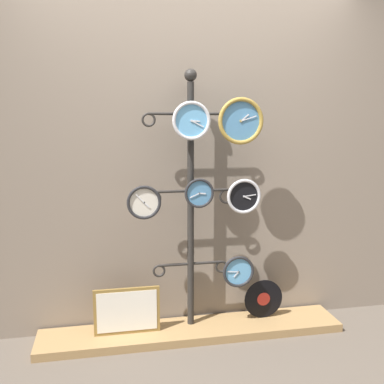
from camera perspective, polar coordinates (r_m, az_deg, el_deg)
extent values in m
plane|color=brown|center=(3.14, 1.37, -20.51)|extent=(12.00, 12.00, 0.00)
cube|color=gray|center=(3.28, -0.72, 6.50)|extent=(4.40, 0.04, 2.80)
cube|color=#9E7A4C|center=(3.43, 0.03, -17.20)|extent=(2.20, 0.36, 0.06)
cylinder|color=#282623|center=(3.49, -0.17, -17.06)|extent=(0.38, 0.38, 0.02)
cylinder|color=#282623|center=(3.19, -0.18, -2.39)|extent=(0.05, 0.05, 1.79)
sphere|color=#282623|center=(3.13, -0.19, 14.63)|extent=(0.09, 0.09, 0.09)
cylinder|color=#282623|center=(3.10, -2.84, 9.90)|extent=(0.29, 0.02, 0.02)
torus|color=#282623|center=(3.08, -5.53, 9.12)|extent=(0.10, 0.02, 0.10)
cylinder|color=#282623|center=(3.15, 2.43, 9.90)|extent=(0.29, 0.02, 0.02)
torus|color=#282623|center=(3.19, 4.98, 9.14)|extent=(0.10, 0.02, 0.10)
cylinder|color=#282623|center=(3.14, -2.54, 0.07)|extent=(0.26, 0.02, 0.02)
torus|color=#282623|center=(3.13, -4.91, -0.87)|extent=(0.11, 0.02, 0.11)
cylinder|color=#282623|center=(3.19, 2.15, 0.22)|extent=(0.26, 0.02, 0.02)
torus|color=#282623|center=(3.23, 4.41, -0.54)|extent=(0.11, 0.02, 0.11)
cylinder|color=#282623|center=(3.28, -2.18, -9.22)|extent=(0.23, 0.02, 0.02)
torus|color=#282623|center=(3.27, -4.20, -9.97)|extent=(0.09, 0.02, 0.09)
cylinder|color=#282623|center=(3.32, 1.81, -8.97)|extent=(0.23, 0.02, 0.02)
torus|color=#282623|center=(3.36, 3.75, -9.45)|extent=(0.09, 0.02, 0.09)
cylinder|color=#60A8DB|center=(3.04, -0.12, 9.05)|extent=(0.24, 0.02, 0.24)
torus|color=silver|center=(3.02, -0.06, 9.04)|extent=(0.26, 0.02, 0.26)
cylinder|color=silver|center=(3.02, -0.06, 9.04)|extent=(0.01, 0.01, 0.01)
cube|color=silver|center=(3.03, 0.47, 9.00)|extent=(0.06, 0.00, 0.01)
cube|color=silver|center=(3.03, 0.72, 8.65)|extent=(0.09, 0.00, 0.05)
cylinder|color=#4C84B2|center=(3.12, 6.15, 8.96)|extent=(0.29, 0.02, 0.29)
torus|color=#A58438|center=(3.10, 6.24, 8.95)|extent=(0.32, 0.03, 0.32)
cylinder|color=#A58438|center=(3.11, 6.23, 8.95)|extent=(0.02, 0.01, 0.02)
cube|color=silver|center=(3.11, 6.73, 9.35)|extent=(0.06, 0.00, 0.05)
cube|color=silver|center=(3.12, 7.21, 9.25)|extent=(0.11, 0.00, 0.04)
cylinder|color=silver|center=(3.03, -6.14, -1.29)|extent=(0.21, 0.02, 0.21)
torus|color=#262628|center=(3.01, -6.11, -1.35)|extent=(0.23, 0.02, 0.23)
cylinder|color=#262628|center=(3.01, -6.11, -1.35)|extent=(0.01, 0.01, 0.01)
cube|color=silver|center=(3.02, -5.76, -1.67)|extent=(0.04, 0.00, 0.04)
cube|color=silver|center=(3.00, -6.64, -0.80)|extent=(0.06, 0.00, 0.07)
cylinder|color=#4C84B2|center=(3.10, 0.88, -0.12)|extent=(0.19, 0.02, 0.19)
torus|color=#262628|center=(3.08, 0.94, -0.16)|extent=(0.21, 0.02, 0.21)
cylinder|color=#262628|center=(3.08, 0.94, -0.16)|extent=(0.01, 0.01, 0.01)
cube|color=silver|center=(3.09, 1.35, -0.19)|extent=(0.05, 0.00, 0.01)
cube|color=silver|center=(3.08, 0.33, -0.45)|extent=(0.07, 0.00, 0.04)
cylinder|color=black|center=(3.20, 6.54, -0.52)|extent=(0.23, 0.02, 0.23)
torus|color=silver|center=(3.18, 6.63, -0.56)|extent=(0.25, 0.02, 0.25)
cylinder|color=silver|center=(3.18, 6.62, -0.56)|extent=(0.01, 0.01, 0.01)
cube|color=silver|center=(3.19, 7.05, -0.74)|extent=(0.05, 0.00, 0.03)
cube|color=silver|center=(3.19, 7.38, -0.45)|extent=(0.09, 0.00, 0.02)
cylinder|color=#60A8DB|center=(3.31, 5.85, -9.96)|extent=(0.21, 0.02, 0.21)
torus|color=#262628|center=(3.29, 5.93, -10.04)|extent=(0.23, 0.02, 0.23)
cylinder|color=#262628|center=(3.29, 5.93, -10.04)|extent=(0.01, 0.01, 0.01)
cube|color=silver|center=(3.29, 5.64, -10.38)|extent=(0.04, 0.00, 0.04)
cube|color=silver|center=(3.28, 5.24, -10.05)|extent=(0.08, 0.00, 0.01)
cylinder|color=black|center=(3.54, 9.06, -13.26)|extent=(0.30, 0.01, 0.30)
cylinder|color=red|center=(3.53, 9.09, -13.28)|extent=(0.10, 0.00, 0.10)
cube|color=olive|center=(3.29, -8.26, -14.71)|extent=(0.46, 0.02, 0.34)
cube|color=white|center=(3.28, -8.25, -14.79)|extent=(0.42, 0.00, 0.29)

